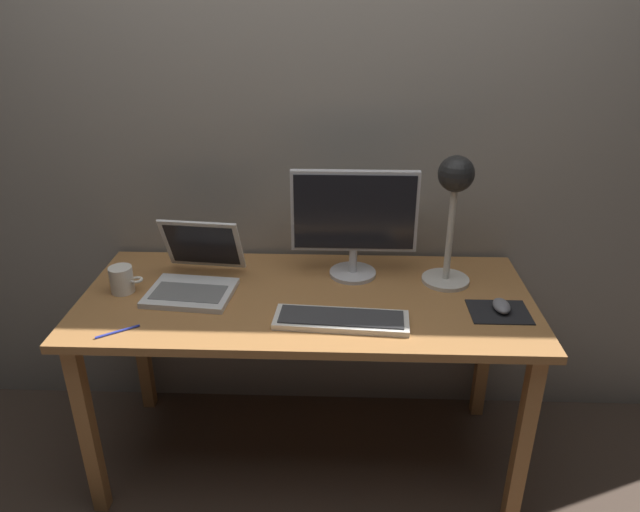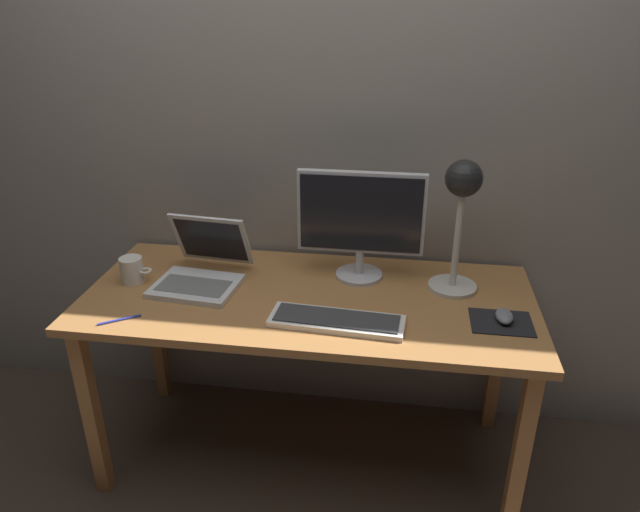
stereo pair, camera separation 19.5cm
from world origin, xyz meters
name	(u,v)px [view 2 (the right image)]	position (x,y,z in m)	size (l,w,h in m)	color
ground_plane	(310,453)	(0.00, 0.00, 0.00)	(4.80, 4.80, 0.00)	#47382D
back_wall	(324,114)	(0.00, 0.40, 1.30)	(4.80, 0.06, 2.60)	gray
desk	(308,314)	(0.00, 0.00, 0.66)	(1.60, 0.70, 0.74)	#A8703D
monitor	(361,219)	(0.17, 0.17, 0.97)	(0.46, 0.18, 0.41)	silver
keyboard_main	(337,321)	(0.12, -0.18, 0.75)	(0.45, 0.17, 0.03)	silver
laptop	(203,264)	(-0.40, 0.06, 0.81)	(0.33, 0.36, 0.24)	silver
desk_lamp	(461,202)	(0.51, 0.13, 1.07)	(0.17, 0.17, 0.48)	beige
mousepad	(501,322)	(0.66, -0.09, 0.74)	(0.20, 0.16, 0.00)	black
mouse	(504,316)	(0.67, -0.08, 0.76)	(0.06, 0.10, 0.03)	slate
coffee_mug	(132,270)	(-0.66, 0.01, 0.79)	(0.12, 0.08, 0.10)	white
pen	(119,320)	(-0.59, -0.27, 0.74)	(0.01, 0.01, 0.14)	#2633A5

